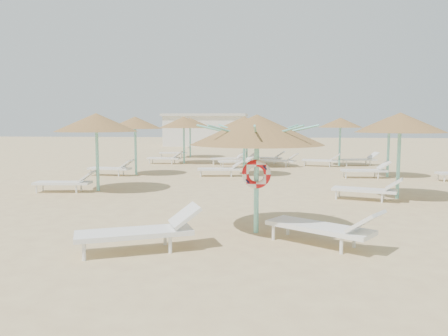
# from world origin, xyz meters

# --- Properties ---
(ground) EXTENTS (120.00, 120.00, 0.00)m
(ground) POSITION_xyz_m (0.00, 0.00, 0.00)
(ground) COLOR #D0B87E
(ground) RESTS_ON ground
(main_palapa) EXTENTS (2.86, 2.86, 2.57)m
(main_palapa) POSITION_xyz_m (0.33, 0.13, 2.23)
(main_palapa) COLOR #7FDDCC
(main_palapa) RESTS_ON ground
(lounger_main_a) EXTENTS (2.37, 1.53, 0.83)m
(lounger_main_a) POSITION_xyz_m (-1.72, -1.48, 0.40)
(lounger_main_a) COLOR white
(lounger_main_a) RESTS_ON ground
(lounger_main_b) EXTENTS (2.24, 1.82, 0.82)m
(lounger_main_b) POSITION_xyz_m (1.71, -0.80, 0.39)
(lounger_main_b) COLOR white
(lounger_main_b) RESTS_ON ground
(palapa_field) EXTENTS (20.35, 18.76, 2.72)m
(palapa_field) POSITION_xyz_m (0.72, 11.44, 2.31)
(palapa_field) COLOR #7FDDCC
(palapa_field) RESTS_ON ground
(service_hut) EXTENTS (8.40, 4.40, 3.25)m
(service_hut) POSITION_xyz_m (-6.00, 35.00, 1.64)
(service_hut) COLOR silver
(service_hut) RESTS_ON ground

